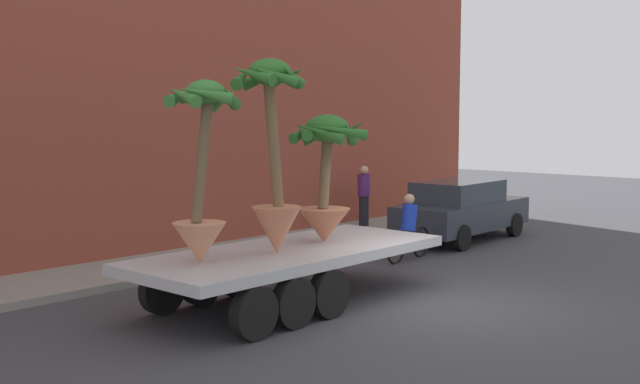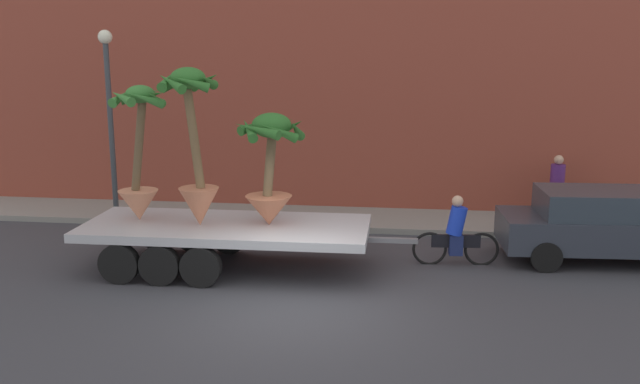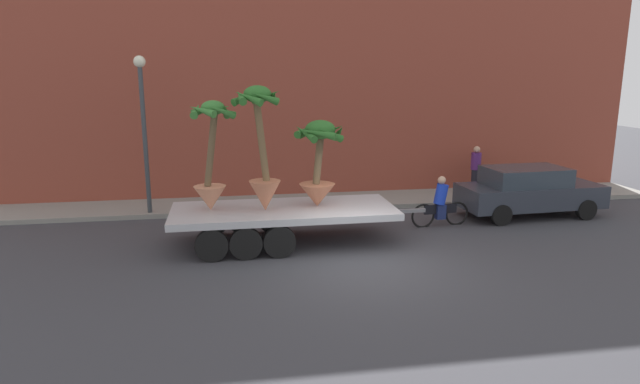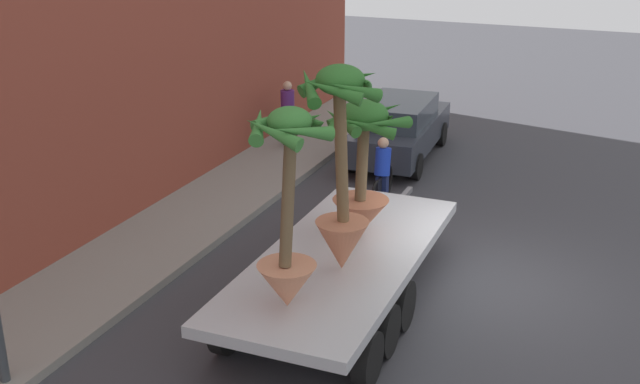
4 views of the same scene
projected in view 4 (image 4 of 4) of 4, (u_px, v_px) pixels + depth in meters
ground_plane at (479, 283)px, 13.81m from camera, size 60.00×60.00×0.00m
sidewalk at (181, 226)px, 16.00m from camera, size 24.00×2.20×0.15m
flatbed_trailer at (336, 272)px, 12.49m from camera, size 6.90×2.45×0.98m
potted_palm_rear at (288, 220)px, 10.62m from camera, size 1.24×1.29×2.83m
potted_palm_middle at (341, 176)px, 11.54m from camera, size 1.33×1.35×3.20m
potted_palm_front at (362, 166)px, 13.03m from camera, size 1.42×1.47×2.30m
cyclist at (382, 175)px, 17.18m from camera, size 1.84×0.38×1.54m
parked_car at (399, 128)px, 20.09m from camera, size 4.57×1.98×1.58m
pedestrian_near_gate at (288, 112)px, 20.73m from camera, size 0.36×0.36×1.71m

